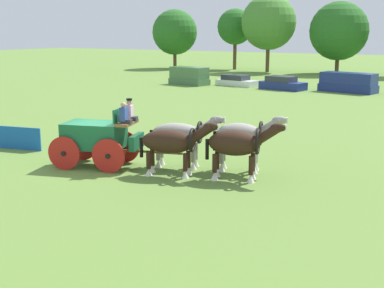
# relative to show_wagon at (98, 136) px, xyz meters

# --- Properties ---
(ground_plane) EXTENTS (220.00, 220.00, 0.00)m
(ground_plane) POSITION_rel_show_wagon_xyz_m (-0.15, -0.05, -1.28)
(ground_plane) COLOR olive
(show_wagon) EXTENTS (5.52, 2.74, 2.88)m
(show_wagon) POSITION_rel_show_wagon_xyz_m (0.00, 0.00, 0.00)
(show_wagon) COLOR #195B38
(show_wagon) RESTS_ON ground
(draft_horse_rear_near) EXTENTS (3.10, 1.49, 2.24)m
(draft_horse_rear_near) POSITION_rel_show_wagon_xyz_m (3.06, 1.62, 0.08)
(draft_horse_rear_near) COLOR #9E998E
(draft_horse_rear_near) RESTS_ON ground
(draft_horse_rear_off) EXTENTS (3.10, 1.50, 2.18)m
(draft_horse_rear_off) POSITION_rel_show_wagon_xyz_m (3.44, 0.38, 0.04)
(draft_horse_rear_off) COLOR #331E14
(draft_horse_rear_off) RESTS_ON ground
(draft_horse_lead_near) EXTENTS (2.90, 1.48, 2.32)m
(draft_horse_lead_near) POSITION_rel_show_wagon_xyz_m (5.54, 2.38, 0.15)
(draft_horse_lead_near) COLOR #9E998E
(draft_horse_lead_near) RESTS_ON ground
(draft_horse_lead_off) EXTENTS (2.98, 1.52, 2.26)m
(draft_horse_lead_off) POSITION_rel_show_wagon_xyz_m (5.92, 1.14, 0.10)
(draft_horse_lead_off) COLOR #331E14
(draft_horse_lead_off) RESTS_ON ground
(parked_vehicle_a) EXTENTS (4.52, 2.69, 1.84)m
(parked_vehicle_a) POSITION_rel_show_wagon_xyz_m (-14.00, 30.76, -0.39)
(parked_vehicle_a) COLOR #477047
(parked_vehicle_a) RESTS_ON ground
(parked_vehicle_b) EXTENTS (4.60, 2.56, 1.11)m
(parked_vehicle_b) POSITION_rel_show_wagon_xyz_m (-9.27, 32.41, -0.81)
(parked_vehicle_b) COLOR white
(parked_vehicle_b) RESTS_ON ground
(parked_vehicle_c) EXTENTS (4.61, 2.75, 1.29)m
(parked_vehicle_c) POSITION_rel_show_wagon_xyz_m (-3.88, 31.42, -0.73)
(parked_vehicle_c) COLOR navy
(parked_vehicle_c) RESTS_ON ground
(parked_vehicle_d) EXTENTS (5.45, 2.90, 1.79)m
(parked_vehicle_d) POSITION_rel_show_wagon_xyz_m (2.12, 32.45, -0.41)
(parked_vehicle_d) COLOR navy
(parked_vehicle_d) RESTS_ON ground
(tree_a) EXTENTS (6.64, 6.64, 8.64)m
(tree_a) POSITION_rel_show_wagon_xyz_m (-28.08, 50.10, 4.03)
(tree_a) COLOR brown
(tree_a) RESTS_ON ground
(tree_b) EXTENTS (5.14, 5.14, 8.67)m
(tree_b) POSITION_rel_show_wagon_xyz_m (-19.49, 52.84, 4.78)
(tree_b) COLOR brown
(tree_b) RESTS_ON ground
(tree_c) EXTENTS (7.33, 7.33, 10.29)m
(tree_c) POSITION_rel_show_wagon_xyz_m (-13.42, 50.60, 5.33)
(tree_c) COLOR brown
(tree_c) RESTS_ON ground
(tree_d) EXTENTS (7.54, 7.54, 9.28)m
(tree_d) POSITION_rel_show_wagon_xyz_m (-4.45, 52.51, 4.22)
(tree_d) COLOR brown
(tree_d) RESTS_ON ground
(sponsor_banner) EXTENTS (3.14, 0.74, 1.10)m
(sponsor_banner) POSITION_rel_show_wagon_xyz_m (-5.76, 0.40, -0.73)
(sponsor_banner) COLOR #1959B2
(sponsor_banner) RESTS_ON ground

